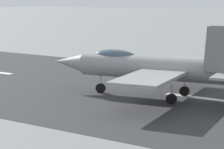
{
  "coord_description": "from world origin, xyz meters",
  "views": [
    {
      "loc": [
        -14.62,
        34.65,
        7.86
      ],
      "look_at": [
        5.14,
        5.77,
        2.2
      ],
      "focal_mm": 80.75,
      "sensor_mm": 36.0,
      "label": 1
    }
  ],
  "objects": [
    {
      "name": "ground_plane",
      "position": [
        0.0,
        0.0,
        0.0
      ],
      "size": [
        400.0,
        400.0,
        0.0
      ],
      "primitive_type": "plane",
      "color": "gray"
    },
    {
      "name": "runway_strip",
      "position": [
        -0.02,
        0.0,
        0.01
      ],
      "size": [
        240.0,
        26.0,
        0.02
      ],
      "color": "#313133",
      "rests_on": "ground"
    },
    {
      "name": "fighter_jet",
      "position": [
        3.75,
        1.83,
        2.38
      ],
      "size": [
        16.78,
        14.99,
        5.58
      ],
      "color": "gray",
      "rests_on": "ground"
    },
    {
      "name": "marker_cone_mid",
      "position": [
        11.56,
        -12.09,
        0.28
      ],
      "size": [
        0.44,
        0.44,
        0.55
      ],
      "primitive_type": "cone",
      "color": "orange",
      "rests_on": "ground"
    }
  ]
}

